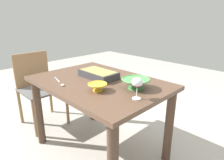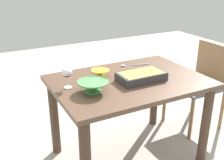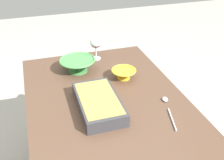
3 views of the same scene
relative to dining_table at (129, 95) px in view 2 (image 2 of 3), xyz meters
The scene contains 8 objects.
ground_plane 0.61m from the dining_table, ahead, with size 8.00×8.00×0.00m, color #B2ADA3.
dining_table is the anchor object (origin of this frame).
chair 0.99m from the dining_table, behind, with size 0.46×0.45×0.87m.
wine_glass 0.55m from the dining_table, ahead, with size 0.08×0.08×0.16m.
casserole_dish 0.20m from the dining_table, 140.14° to the left, with size 0.37×0.20×0.07m.
mixing_bowl 0.30m from the dining_table, 42.61° to the right, with size 0.15×0.15×0.06m.
small_bowl 0.41m from the dining_table, 13.69° to the left, with size 0.23×0.23×0.08m.
serving_spoon 0.36m from the dining_table, 121.59° to the right, with size 0.27×0.09×0.01m.
Camera 2 is at (1.07, 1.74, 1.56)m, focal length 43.86 mm.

